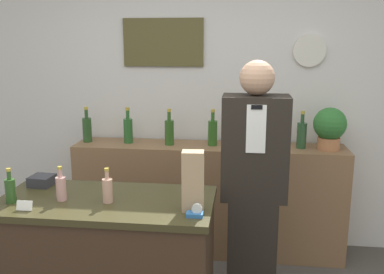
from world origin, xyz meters
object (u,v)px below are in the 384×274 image
at_px(paper_bag, 193,181).
at_px(tape_dispenser, 195,212).
at_px(potted_plant, 330,127).
at_px(shopkeeper, 253,189).

relative_size(paper_bag, tape_dispenser, 3.74).
xyz_separation_m(potted_plant, paper_bag, (-0.97, -1.35, -0.06)).
bearing_deg(paper_bag, potted_plant, 54.18).
bearing_deg(paper_bag, shopkeeper, 59.63).
bearing_deg(tape_dispenser, paper_bag, 105.46).
xyz_separation_m(shopkeeper, tape_dispenser, (-0.32, -0.68, 0.10)).
distance_m(shopkeeper, tape_dispenser, 0.76).
relative_size(potted_plant, paper_bag, 1.04).
height_order(shopkeeper, paper_bag, shopkeeper).
bearing_deg(potted_plant, shopkeeper, -129.62).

